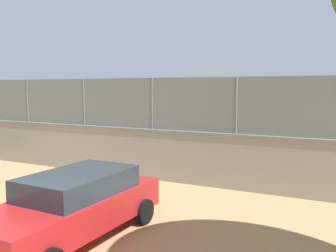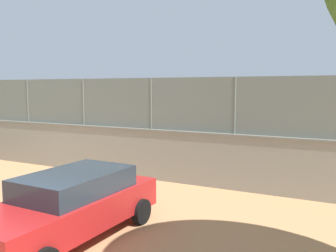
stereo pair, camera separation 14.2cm
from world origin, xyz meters
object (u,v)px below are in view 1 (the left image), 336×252
sports_ball (204,155)px  player_crossing_court (150,124)px  player_baseline_waiting (241,142)px  parked_car_red (74,204)px  player_near_wall_returning (235,134)px

sports_ball → player_crossing_court: bearing=-42.4°
player_baseline_waiting → sports_ball: player_baseline_waiting is taller
player_baseline_waiting → parked_car_red: size_ratio=0.35×
player_near_wall_returning → player_crossing_court: size_ratio=0.97×
sports_ball → parked_car_red: parked_car_red is taller
player_crossing_court → parked_car_red: size_ratio=0.33×
sports_ball → parked_car_red: (-0.72, 10.44, 0.71)m
player_near_wall_returning → player_crossing_court: player_crossing_court is taller
sports_ball → parked_car_red: 10.49m
player_near_wall_returning → player_baseline_waiting: 3.32m
player_near_wall_returning → parked_car_red: (0.18, 12.80, -0.08)m
player_baseline_waiting → player_crossing_court: (7.84, -6.08, -0.06)m
parked_car_red → sports_ball: bearing=-86.0°
player_near_wall_returning → player_crossing_court: (6.72, -2.95, 0.03)m
player_near_wall_returning → sports_ball: 2.64m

